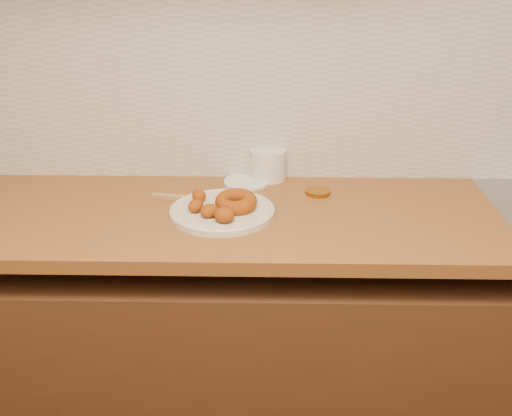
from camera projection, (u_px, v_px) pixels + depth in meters
name	position (u px, v px, depth m)	size (l,w,h in m)	color
wall_back	(329.00, 41.00, 1.87)	(4.00, 0.02, 2.70)	tan
base_cabinet	(323.00, 353.00, 1.98)	(3.60, 0.60, 0.77)	#4A2B16
butcher_block	(114.00, 217.00, 1.79)	(2.30, 0.62, 0.04)	#93592B
backsplash	(327.00, 89.00, 1.92)	(3.60, 0.02, 0.60)	beige
donut_plate	(222.00, 212.00, 1.76)	(0.31, 0.31, 0.02)	beige
ring_donut	(236.00, 202.00, 1.75)	(0.12, 0.12, 0.04)	#A04A0A
fried_dough_chunks	(209.00, 208.00, 1.71)	(0.16, 0.20, 0.04)	#A04A0A
plastic_tub	(268.00, 164.00, 2.01)	(0.12, 0.12, 0.10)	silver
tub_lid	(247.00, 182.00, 1.98)	(0.15, 0.15, 0.01)	silver
brass_jar_lid	(318.00, 192.00, 1.90)	(0.08, 0.08, 0.01)	#A86A17
wooden_utensil	(176.00, 197.00, 1.86)	(0.16, 0.02, 0.01)	#9F7749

